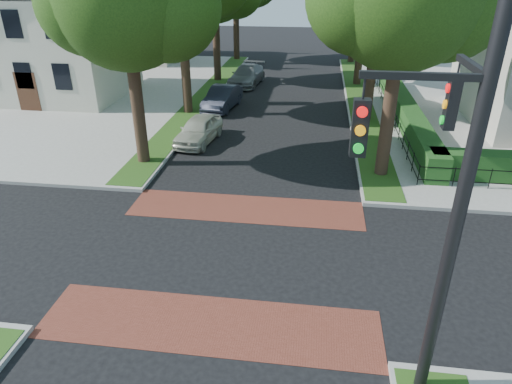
% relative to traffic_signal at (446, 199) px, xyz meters
% --- Properties ---
extents(ground, '(120.00, 120.00, 0.00)m').
position_rel_traffic_signal_xyz_m(ground, '(-4.89, 4.41, -4.71)').
color(ground, black).
rests_on(ground, ground).
extents(sidewalk_nw, '(30.00, 30.00, 0.15)m').
position_rel_traffic_signal_xyz_m(sidewalk_nw, '(-24.39, 23.41, -4.63)').
color(sidewalk_nw, gray).
rests_on(sidewalk_nw, ground).
extents(crosswalk_far, '(9.00, 2.20, 0.01)m').
position_rel_traffic_signal_xyz_m(crosswalk_far, '(-4.89, 7.61, -4.70)').
color(crosswalk_far, maroon).
rests_on(crosswalk_far, ground).
extents(crosswalk_near, '(9.00, 2.20, 0.01)m').
position_rel_traffic_signal_xyz_m(crosswalk_near, '(-4.89, 1.21, -4.70)').
color(crosswalk_near, maroon).
rests_on(crosswalk_near, ground).
extents(grass_strip_ne, '(1.60, 29.80, 0.02)m').
position_rel_traffic_signal_xyz_m(grass_strip_ne, '(0.51, 23.51, -4.55)').
color(grass_strip_ne, '#234914').
rests_on(grass_strip_ne, sidewalk_ne).
extents(grass_strip_nw, '(1.60, 29.80, 0.02)m').
position_rel_traffic_signal_xyz_m(grass_strip_nw, '(-10.29, 23.51, -4.55)').
color(grass_strip_nw, '#234914').
rests_on(grass_strip_nw, sidewalk_nw).
extents(hedge_main_road, '(1.00, 18.00, 1.20)m').
position_rel_traffic_signal_xyz_m(hedge_main_road, '(2.81, 19.41, -3.96)').
color(hedge_main_road, '#1B4517').
rests_on(hedge_main_road, sidewalk_ne).
extents(fence_main_road, '(0.06, 18.00, 0.90)m').
position_rel_traffic_signal_xyz_m(fence_main_road, '(2.01, 19.41, -4.11)').
color(fence_main_road, black).
rests_on(fence_main_road, sidewalk_ne).
extents(house_left_near, '(10.00, 9.00, 10.14)m').
position_rel_traffic_signal_xyz_m(house_left_near, '(-20.38, 22.41, 0.33)').
color(house_left_near, beige).
rests_on(house_left_near, sidewalk_nw).
extents(house_left_far, '(10.00, 9.00, 10.14)m').
position_rel_traffic_signal_xyz_m(house_left_far, '(-20.38, 36.41, 0.33)').
color(house_left_far, beige).
rests_on(house_left_far, sidewalk_nw).
extents(traffic_signal, '(2.17, 2.00, 8.00)m').
position_rel_traffic_signal_xyz_m(traffic_signal, '(0.00, 0.00, 0.00)').
color(traffic_signal, black).
rests_on(traffic_signal, sidewalk_se).
extents(parked_car_front, '(2.13, 4.22, 1.38)m').
position_rel_traffic_signal_xyz_m(parked_car_front, '(-8.49, 14.59, -4.02)').
color(parked_car_front, '#BABAA8').
rests_on(parked_car_front, ground).
extents(parked_car_middle, '(2.08, 4.54, 1.44)m').
position_rel_traffic_signal_xyz_m(parked_car_middle, '(-8.49, 20.88, -3.98)').
color(parked_car_middle, '#1E222E').
rests_on(parked_car_middle, ground).
extents(parked_car_rear, '(2.59, 5.24, 1.47)m').
position_rel_traffic_signal_xyz_m(parked_car_rear, '(-7.91, 27.67, -3.97)').
color(parked_car_rear, slate).
rests_on(parked_car_rear, ground).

